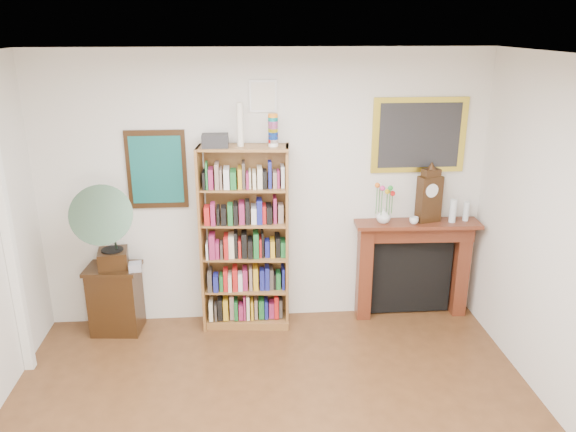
{
  "coord_description": "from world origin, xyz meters",
  "views": [
    {
      "loc": [
        -0.18,
        -2.94,
        3.01
      ],
      "look_at": [
        0.17,
        1.6,
        1.44
      ],
      "focal_mm": 35.0,
      "sensor_mm": 36.0,
      "label": 1
    }
  ],
  "objects_px": {
    "cd_stack": "(135,267)",
    "teacup": "(414,220)",
    "mantel_clock": "(429,196)",
    "bottle_left": "(453,211)",
    "fireplace": "(413,260)",
    "flower_vase": "(383,216)",
    "gramophone": "(105,223)",
    "bookshelf": "(245,229)",
    "bottle_right": "(466,211)",
    "side_cabinet": "(116,299)"
  },
  "relations": [
    {
      "from": "bookshelf",
      "to": "teacup",
      "type": "distance_m",
      "value": 1.71
    },
    {
      "from": "fireplace",
      "to": "mantel_clock",
      "type": "height_order",
      "value": "mantel_clock"
    },
    {
      "from": "gramophone",
      "to": "mantel_clock",
      "type": "xyz_separation_m",
      "value": [
        3.18,
        0.22,
        0.12
      ]
    },
    {
      "from": "gramophone",
      "to": "bottle_left",
      "type": "height_order",
      "value": "gramophone"
    },
    {
      "from": "side_cabinet",
      "to": "teacup",
      "type": "xyz_separation_m",
      "value": [
        3.03,
        0.0,
        0.76
      ]
    },
    {
      "from": "bottle_left",
      "to": "teacup",
      "type": "bearing_deg",
      "value": -176.38
    },
    {
      "from": "side_cabinet",
      "to": "bottle_right",
      "type": "distance_m",
      "value": 3.69
    },
    {
      "from": "fireplace",
      "to": "bottle_right",
      "type": "xyz_separation_m",
      "value": [
        0.5,
        -0.05,
        0.55
      ]
    },
    {
      "from": "bookshelf",
      "to": "mantel_clock",
      "type": "distance_m",
      "value": 1.89
    },
    {
      "from": "side_cabinet",
      "to": "teacup",
      "type": "height_order",
      "value": "teacup"
    },
    {
      "from": "bookshelf",
      "to": "teacup",
      "type": "relative_size",
      "value": 23.74
    },
    {
      "from": "gramophone",
      "to": "bottle_left",
      "type": "relative_size",
      "value": 3.84
    },
    {
      "from": "cd_stack",
      "to": "bottle_left",
      "type": "height_order",
      "value": "bottle_left"
    },
    {
      "from": "bottle_left",
      "to": "cd_stack",
      "type": "bearing_deg",
      "value": -177.61
    },
    {
      "from": "fireplace",
      "to": "teacup",
      "type": "bearing_deg",
      "value": -115.16
    },
    {
      "from": "mantel_clock",
      "to": "bottle_left",
      "type": "bearing_deg",
      "value": -27.0
    },
    {
      "from": "bookshelf",
      "to": "flower_vase",
      "type": "bearing_deg",
      "value": 6.52
    },
    {
      "from": "bottle_right",
      "to": "side_cabinet",
      "type": "bearing_deg",
      "value": -178.96
    },
    {
      "from": "teacup",
      "to": "bookshelf",
      "type": "bearing_deg",
      "value": 179.05
    },
    {
      "from": "fireplace",
      "to": "cd_stack",
      "type": "distance_m",
      "value": 2.86
    },
    {
      "from": "mantel_clock",
      "to": "bookshelf",
      "type": "bearing_deg",
      "value": 165.64
    },
    {
      "from": "side_cabinet",
      "to": "gramophone",
      "type": "bearing_deg",
      "value": -79.0
    },
    {
      "from": "gramophone",
      "to": "bottle_right",
      "type": "distance_m",
      "value": 3.59
    },
    {
      "from": "bottle_left",
      "to": "bottle_right",
      "type": "bearing_deg",
      "value": 12.94
    },
    {
      "from": "teacup",
      "to": "fireplace",
      "type": "bearing_deg",
      "value": 62.53
    },
    {
      "from": "gramophone",
      "to": "teacup",
      "type": "bearing_deg",
      "value": -5.83
    },
    {
      "from": "cd_stack",
      "to": "flower_vase",
      "type": "relative_size",
      "value": 0.79
    },
    {
      "from": "bottle_right",
      "to": "flower_vase",
      "type": "bearing_deg",
      "value": -179.86
    },
    {
      "from": "cd_stack",
      "to": "teacup",
      "type": "relative_size",
      "value": 1.3
    },
    {
      "from": "side_cabinet",
      "to": "cd_stack",
      "type": "xyz_separation_m",
      "value": [
        0.25,
        -0.1,
        0.4
      ]
    },
    {
      "from": "bookshelf",
      "to": "fireplace",
      "type": "relative_size",
      "value": 1.7
    },
    {
      "from": "fireplace",
      "to": "bottle_right",
      "type": "relative_size",
      "value": 6.45
    },
    {
      "from": "mantel_clock",
      "to": "bottle_left",
      "type": "relative_size",
      "value": 2.29
    },
    {
      "from": "teacup",
      "to": "bottle_left",
      "type": "relative_size",
      "value": 0.38
    },
    {
      "from": "mantel_clock",
      "to": "bottle_right",
      "type": "bearing_deg",
      "value": -17.62
    },
    {
      "from": "bookshelf",
      "to": "cd_stack",
      "type": "xyz_separation_m",
      "value": [
        -1.08,
        -0.14,
        -0.31
      ]
    },
    {
      "from": "mantel_clock",
      "to": "teacup",
      "type": "relative_size",
      "value": 5.96
    },
    {
      "from": "fireplace",
      "to": "cd_stack",
      "type": "relative_size",
      "value": 10.75
    },
    {
      "from": "fireplace",
      "to": "gramophone",
      "type": "xyz_separation_m",
      "value": [
        -3.08,
        -0.26,
        0.6
      ]
    },
    {
      "from": "bookshelf",
      "to": "bottle_left",
      "type": "height_order",
      "value": "bookshelf"
    },
    {
      "from": "bottle_right",
      "to": "bottle_left",
      "type": "bearing_deg",
      "value": -167.06
    },
    {
      "from": "bookshelf",
      "to": "mantel_clock",
      "type": "bearing_deg",
      "value": 6.67
    },
    {
      "from": "gramophone",
      "to": "bottle_right",
      "type": "xyz_separation_m",
      "value": [
        3.58,
        0.21,
        -0.05
      ]
    },
    {
      "from": "gramophone",
      "to": "cd_stack",
      "type": "relative_size",
      "value": 7.67
    },
    {
      "from": "mantel_clock",
      "to": "bottle_right",
      "type": "relative_size",
      "value": 2.75
    },
    {
      "from": "side_cabinet",
      "to": "cd_stack",
      "type": "relative_size",
      "value": 5.93
    },
    {
      "from": "fireplace",
      "to": "flower_vase",
      "type": "distance_m",
      "value": 0.64
    },
    {
      "from": "bookshelf",
      "to": "gramophone",
      "type": "bearing_deg",
      "value": -167.13
    },
    {
      "from": "bottle_left",
      "to": "bottle_right",
      "type": "distance_m",
      "value": 0.16
    },
    {
      "from": "mantel_clock",
      "to": "flower_vase",
      "type": "xyz_separation_m",
      "value": [
        -0.46,
        -0.02,
        -0.19
      ]
    }
  ]
}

